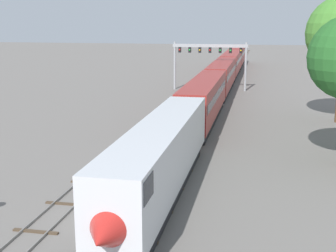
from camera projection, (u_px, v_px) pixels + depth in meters
ground_plane at (109, 222)px, 26.68m from camera, size 400.00×400.00×0.00m
track_main at (226, 84)px, 83.66m from camera, size 2.60×200.00×0.16m
track_near at (176, 102)px, 65.59m from camera, size 2.60×160.00×0.16m
passenger_train at (222, 76)px, 73.96m from camera, size 3.04×113.33×4.80m
signal_gantry at (210, 55)px, 75.72m from camera, size 12.10×0.49×7.77m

